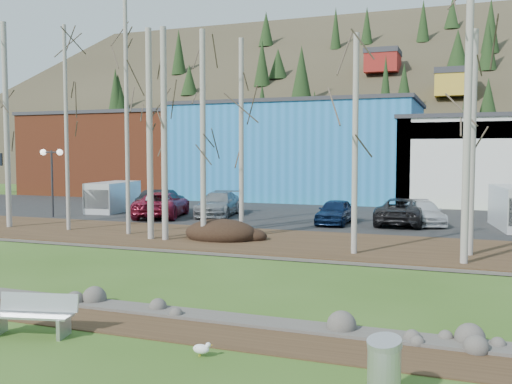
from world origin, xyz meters
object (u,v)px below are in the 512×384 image
at_px(car_0, 159,204).
at_px(car_6, 423,213).
at_px(litter_bin, 384,372).
at_px(car_3, 218,204).
at_px(van_grey, 112,197).
at_px(car_5, 402,211).
at_px(street_lamp, 52,164).
at_px(car_2, 162,205).
at_px(car_4, 335,212).
at_px(car_1, 162,201).
at_px(seagull, 202,349).
at_px(bench_intact, 34,315).

bearing_deg(car_0, car_6, 169.45).
xyz_separation_m(litter_bin, car_3, (-13.21, 22.73, 0.40)).
height_order(car_0, van_grey, van_grey).
bearing_deg(car_5, litter_bin, 95.84).
bearing_deg(car_0, litter_bin, 112.68).
height_order(car_3, car_5, car_3).
relative_size(street_lamp, van_grey, 0.89).
height_order(car_5, van_grey, van_grey).
height_order(car_0, car_3, car_3).
relative_size(car_2, car_6, 1.25).
distance_m(car_3, car_4, 7.78).
height_order(car_1, car_4, car_1).
height_order(seagull, car_2, car_2).
distance_m(car_1, car_6, 16.38).
bearing_deg(car_6, street_lamp, 173.71).
bearing_deg(seagull, van_grey, 113.79).
xyz_separation_m(car_3, van_grey, (-7.64, -0.17, 0.24)).
height_order(car_4, car_5, car_5).
bearing_deg(street_lamp, car_0, 25.46).
bearing_deg(car_6, car_5, -176.53).
height_order(litter_bin, car_3, car_3).
height_order(seagull, car_5, car_5).
distance_m(litter_bin, car_5, 22.45).
xyz_separation_m(car_0, car_6, (15.63, 1.23, -0.10)).
relative_size(litter_bin, car_2, 0.17).
xyz_separation_m(car_0, car_3, (3.46, 1.21, 0.00)).
relative_size(litter_bin, car_1, 0.20).
relative_size(car_0, car_3, 0.85).
relative_size(bench_intact, car_5, 0.36).
bearing_deg(car_1, car_4, 163.83).
bearing_deg(van_grey, car_2, -25.25).
xyz_separation_m(bench_intact, car_6, (6.73, 22.11, 0.32)).
distance_m(car_1, car_5, 15.30).
xyz_separation_m(litter_bin, car_1, (-17.41, 23.09, 0.43)).
relative_size(car_0, car_2, 0.79).
bearing_deg(seagull, street_lamp, 121.82).
bearing_deg(seagull, litter_bin, -25.76).
distance_m(car_2, car_4, 10.58).
bearing_deg(car_2, car_0, -63.36).
distance_m(street_lamp, car_0, 6.87).
distance_m(car_0, van_grey, 4.31).
distance_m(seagull, car_6, 22.19).
relative_size(car_1, car_2, 0.85).
xyz_separation_m(car_4, van_grey, (-15.29, 1.25, 0.30)).
xyz_separation_m(street_lamp, car_6, (21.35, 4.11, -2.59)).
distance_m(car_0, car_1, 1.73).
bearing_deg(car_4, street_lamp, -170.48).
bearing_deg(car_2, seagull, 106.42).
bearing_deg(litter_bin, car_2, 127.63).
xyz_separation_m(seagull, car_5, (1.54, 21.61, 0.70)).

